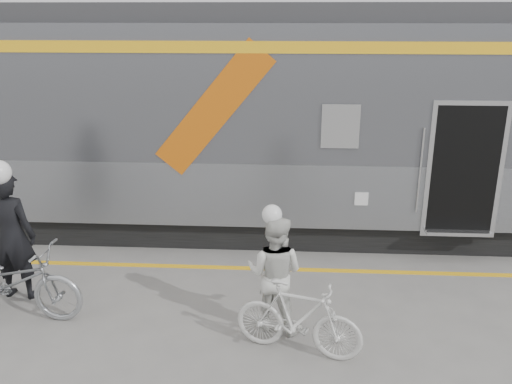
# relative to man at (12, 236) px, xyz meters

# --- Properties ---
(ground) EXTENTS (90.00, 90.00, 0.00)m
(ground) POSITION_rel_man_xyz_m (3.16, -1.07, -0.95)
(ground) COLOR slate
(ground) RESTS_ON ground
(train) EXTENTS (24.00, 3.17, 4.10)m
(train) POSITION_rel_man_xyz_m (4.51, 3.12, 1.10)
(train) COLOR black
(train) RESTS_ON ground
(safety_strip) EXTENTS (24.00, 0.12, 0.01)m
(safety_strip) POSITION_rel_man_xyz_m (3.16, 1.08, -0.95)
(safety_strip) COLOR yellow
(safety_strip) RESTS_ON ground
(man) EXTENTS (0.72, 0.50, 1.91)m
(man) POSITION_rel_man_xyz_m (0.00, 0.00, 0.00)
(man) COLOR black
(man) RESTS_ON ground
(bicycle_left) EXTENTS (2.04, 0.83, 1.05)m
(bicycle_left) POSITION_rel_man_xyz_m (0.20, -0.55, -0.43)
(bicycle_left) COLOR #9FA2A6
(bicycle_left) RESTS_ON ground
(woman) EXTENTS (0.90, 0.78, 1.57)m
(woman) POSITION_rel_man_xyz_m (3.75, -0.60, -0.17)
(woman) COLOR silver
(woman) RESTS_ON ground
(bicycle_right) EXTENTS (1.64, 0.87, 0.95)m
(bicycle_right) POSITION_rel_man_xyz_m (4.05, -1.15, -0.48)
(bicycle_right) COLOR silver
(bicycle_right) RESTS_ON ground
(helmet_man) EXTENTS (0.33, 0.33, 0.33)m
(helmet_man) POSITION_rel_man_xyz_m (0.00, 0.00, 1.12)
(helmet_man) COLOR white
(helmet_man) RESTS_ON man
(helmet_woman) EXTENTS (0.25, 0.25, 0.25)m
(helmet_woman) POSITION_rel_man_xyz_m (3.75, -0.60, 0.74)
(helmet_woman) COLOR white
(helmet_woman) RESTS_ON woman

